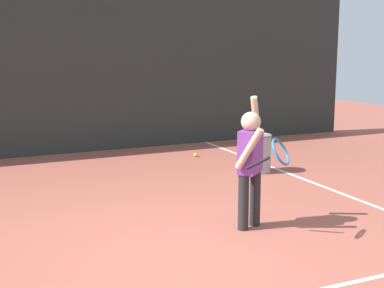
% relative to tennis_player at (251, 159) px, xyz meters
% --- Properties ---
extents(ground_plane, '(20.00, 20.00, 0.00)m').
position_rel_tennis_player_xyz_m(ground_plane, '(-0.95, -0.42, -0.73)').
color(ground_plane, '#9E5142').
extents(court_line_sideline, '(0.05, 9.00, 0.00)m').
position_rel_tennis_player_xyz_m(court_line_sideline, '(1.72, 0.58, -0.72)').
color(court_line_sideline, white).
rests_on(court_line_sideline, ground).
extents(back_fence_windscreen, '(11.36, 0.08, 3.51)m').
position_rel_tennis_player_xyz_m(back_fence_windscreen, '(-0.95, 4.66, 1.03)').
color(back_fence_windscreen, '#282D2B').
rests_on(back_fence_windscreen, ground).
extents(fence_post_2, '(0.09, 0.09, 3.66)m').
position_rel_tennis_player_xyz_m(fence_post_2, '(0.89, 4.72, 1.10)').
color(fence_post_2, slate).
rests_on(fence_post_2, ground).
extents(fence_post_3, '(0.09, 0.09, 3.66)m').
position_rel_tennis_player_xyz_m(fence_post_3, '(4.58, 4.72, 1.10)').
color(fence_post_3, slate).
rests_on(fence_post_3, ground).
extents(tennis_player, '(0.47, 0.86, 1.35)m').
position_rel_tennis_player_xyz_m(tennis_player, '(0.00, 0.00, 0.00)').
color(tennis_player, '#232326').
rests_on(tennis_player, ground).
extents(ball_hopper, '(0.38, 0.38, 0.56)m').
position_rel_tennis_player_xyz_m(ball_hopper, '(1.36, 2.11, -0.44)').
color(ball_hopper, gray).
rests_on(ball_hopper, ground).
extents(tennis_ball_1, '(0.07, 0.07, 0.07)m').
position_rel_tennis_player_xyz_m(tennis_ball_1, '(0.97, 3.47, -0.69)').
color(tennis_ball_1, '#CCE033').
rests_on(tennis_ball_1, ground).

